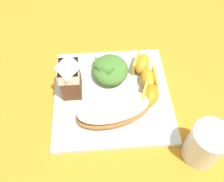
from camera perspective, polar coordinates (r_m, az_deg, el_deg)
name	(u,v)px	position (r m, az deg, el deg)	size (l,w,h in m)	color
ground	(112,97)	(0.60, 0.00, -1.43)	(3.00, 3.00, 0.00)	orange
white_plate	(112,95)	(0.59, 0.00, -1.00)	(0.28, 0.28, 0.02)	white
cheesy_pizza_bread	(116,110)	(0.54, 0.97, -4.59)	(0.11, 0.18, 0.04)	#A87038
green_salad_pile	(110,69)	(0.60, -0.47, 5.17)	(0.10, 0.09, 0.04)	#4C8433
milk_carton	(70,76)	(0.55, -10.05, 3.58)	(0.06, 0.05, 0.11)	brown
orange_wedge_front	(150,95)	(0.56, 9.08, -0.94)	(0.07, 0.06, 0.04)	orange
orange_wedge_middle	(149,79)	(0.59, 8.76, 2.84)	(0.06, 0.04, 0.04)	orange
orange_wedge_rear	(141,64)	(0.62, 7.04, 6.53)	(0.07, 0.06, 0.04)	orange
drinking_clear_cup	(205,144)	(0.52, 21.41, -11.79)	(0.07, 0.07, 0.10)	silver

